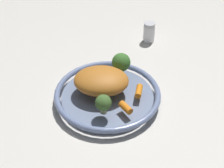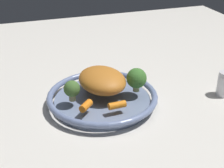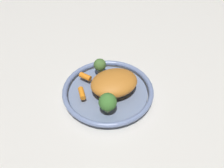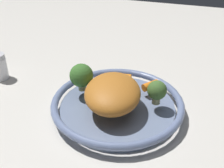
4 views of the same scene
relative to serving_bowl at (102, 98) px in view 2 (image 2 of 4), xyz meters
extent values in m
plane|color=beige|center=(0.00, 0.00, -0.02)|extent=(1.83, 1.83, 0.00)
cylinder|color=slate|center=(0.00, 0.00, -0.01)|extent=(0.28, 0.28, 0.02)
torus|color=#697AA2|center=(0.00, 0.00, 0.01)|extent=(0.32, 0.32, 0.02)
ellipsoid|color=#B96C25|center=(-0.02, 0.01, 0.05)|extent=(0.18, 0.16, 0.06)
cylinder|color=orange|center=(0.07, -0.07, 0.03)|extent=(0.05, 0.04, 0.02)
cylinder|color=orange|center=(0.09, 0.01, 0.03)|extent=(0.02, 0.05, 0.02)
cylinder|color=#9DA466|center=(0.02, 0.10, 0.03)|extent=(0.02, 0.02, 0.02)
sphere|color=#3A6F2C|center=(0.02, 0.10, 0.06)|extent=(0.06, 0.06, 0.06)
cylinder|color=tan|center=(0.01, -0.09, 0.03)|extent=(0.02, 0.02, 0.02)
sphere|color=#43682E|center=(0.01, -0.09, 0.05)|extent=(0.04, 0.04, 0.04)
cylinder|color=white|center=(0.06, 0.36, 0.01)|extent=(0.04, 0.04, 0.06)
camera|label=1|loc=(0.20, -0.73, 0.67)|focal=54.49mm
camera|label=2|loc=(0.80, -0.24, 0.48)|focal=53.70mm
camera|label=3|loc=(0.12, 0.68, 0.72)|focal=45.99mm
camera|label=4|loc=(-0.57, -0.15, 0.43)|focal=49.08mm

